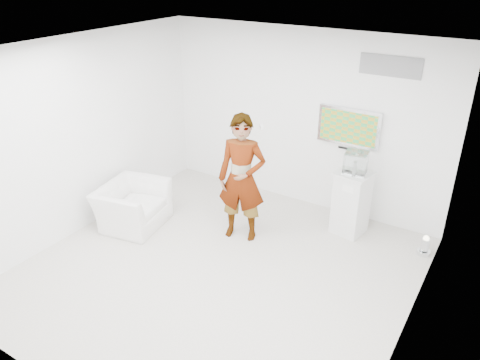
{
  "coord_description": "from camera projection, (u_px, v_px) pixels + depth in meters",
  "views": [
    {
      "loc": [
        3.1,
        -4.37,
        4.01
      ],
      "look_at": [
        -0.01,
        0.6,
        1.16
      ],
      "focal_mm": 35.0,
      "sensor_mm": 36.0,
      "label": 1
    }
  ],
  "objects": [
    {
      "name": "room",
      "position": [
        216.0,
        174.0,
        5.91
      ],
      "size": [
        5.01,
        5.01,
        3.0
      ],
      "color": "beige",
      "rests_on": "ground"
    },
    {
      "name": "tv",
      "position": [
        349.0,
        127.0,
        7.35
      ],
      "size": [
        1.0,
        0.08,
        0.6
      ],
      "primitive_type": "cube",
      "color": "silver",
      "rests_on": "room"
    },
    {
      "name": "logo_decal",
      "position": [
        390.0,
        66.0,
        6.7
      ],
      "size": [
        0.9,
        0.02,
        0.3
      ],
      "primitive_type": "cube",
      "color": "gray",
      "rests_on": "room"
    },
    {
      "name": "person",
      "position": [
        242.0,
        179.0,
        6.95
      ],
      "size": [
        0.83,
        0.66,
        1.97
      ],
      "primitive_type": "imported",
      "rotation": [
        0.0,
        0.0,
        0.3
      ],
      "color": "white",
      "rests_on": "room"
    },
    {
      "name": "armchair",
      "position": [
        132.0,
        205.0,
        7.54
      ],
      "size": [
        1.1,
        1.21,
        0.69
      ],
      "primitive_type": "imported",
      "rotation": [
        0.0,
        0.0,
        1.76
      ],
      "color": "white",
      "rests_on": "room"
    },
    {
      "name": "pedestal",
      "position": [
        351.0,
        203.0,
        7.26
      ],
      "size": [
        0.58,
        0.58,
        1.04
      ],
      "primitive_type": "cube",
      "rotation": [
        0.0,
        0.0,
        -0.16
      ],
      "color": "silver",
      "rests_on": "room"
    },
    {
      "name": "floor_uplight",
      "position": [
        425.0,
        246.0,
        6.85
      ],
      "size": [
        0.2,
        0.2,
        0.3
      ],
      "primitive_type": "cylinder",
      "rotation": [
        0.0,
        0.0,
        -0.05
      ],
      "color": "silver",
      "rests_on": "room"
    },
    {
      "name": "vitrine",
      "position": [
        356.0,
        163.0,
        6.96
      ],
      "size": [
        0.37,
        0.37,
        0.32
      ],
      "primitive_type": "cube",
      "rotation": [
        0.0,
        0.0,
        0.14
      ],
      "color": "silver",
      "rests_on": "pedestal"
    },
    {
      "name": "console",
      "position": [
        355.0,
        167.0,
        6.99
      ],
      "size": [
        0.07,
        0.15,
        0.2
      ],
      "primitive_type": "cube",
      "rotation": [
        0.0,
        0.0,
        0.19
      ],
      "color": "silver",
      "rests_on": "pedestal"
    },
    {
      "name": "wii_remote",
      "position": [
        261.0,
        127.0,
        6.68
      ],
      "size": [
        0.12,
        0.14,
        0.04
      ],
      "primitive_type": "cube",
      "rotation": [
        0.0,
        0.0,
        0.66
      ],
      "color": "silver",
      "rests_on": "person"
    }
  ]
}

